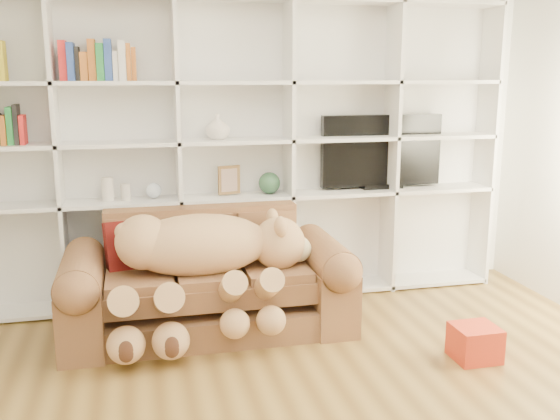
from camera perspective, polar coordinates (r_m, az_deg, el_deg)
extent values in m
cube|color=silver|center=(5.12, -4.56, 7.10)|extent=(5.00, 0.02, 2.70)
cube|color=white|center=(5.10, -4.47, 5.39)|extent=(4.40, 0.03, 2.40)
cube|color=white|center=(4.92, -19.60, 4.44)|extent=(0.03, 0.35, 2.40)
cube|color=white|center=(4.90, -9.29, 4.97)|extent=(0.03, 0.35, 2.40)
cube|color=white|center=(5.03, 0.79, 5.33)|extent=(0.03, 0.35, 2.40)
cube|color=white|center=(5.32, 10.07, 5.51)|extent=(0.03, 0.35, 2.40)
cube|color=white|center=(5.72, 18.23, 5.56)|extent=(0.03, 0.35, 2.40)
cube|color=white|center=(5.22, -3.98, -7.67)|extent=(4.40, 0.35, 0.03)
cube|color=white|center=(5.00, -4.12, 1.19)|extent=(4.40, 0.35, 0.03)
cube|color=white|center=(4.94, -4.20, 6.32)|extent=(4.40, 0.35, 0.03)
cube|color=white|center=(4.91, -4.29, 11.55)|extent=(4.40, 0.35, 0.03)
cube|color=brown|center=(4.58, -6.48, -9.74)|extent=(1.92, 0.78, 0.20)
cube|color=brown|center=(4.46, -6.55, -6.23)|extent=(1.43, 0.64, 0.27)
cube|color=brown|center=(4.74, -7.13, -2.66)|extent=(1.43, 0.18, 0.50)
cube|color=brown|center=(4.51, -17.54, -8.53)|extent=(0.29, 0.87, 0.50)
cube|color=brown|center=(4.69, 4.03, -7.16)|extent=(0.29, 0.87, 0.50)
cylinder|color=brown|center=(4.43, -17.75, -5.48)|extent=(0.29, 0.82, 0.29)
cylinder|color=brown|center=(4.61, 4.08, -4.21)|extent=(0.29, 0.82, 0.29)
ellipsoid|color=tan|center=(4.35, -7.41, -3.17)|extent=(0.99, 0.48, 0.43)
sphere|color=tan|center=(4.32, -12.41, -2.88)|extent=(0.38, 0.38, 0.38)
sphere|color=tan|center=(4.44, -0.12, -3.07)|extent=(0.38, 0.38, 0.38)
sphere|color=#C9B684|center=(4.49, 1.69, -3.58)|extent=(0.19, 0.19, 0.19)
sphere|color=#3F2316|center=(4.51, 2.59, -3.63)|extent=(0.06, 0.06, 0.06)
ellipsoid|color=tan|center=(4.28, 0.06, -1.55)|extent=(0.09, 0.15, 0.15)
ellipsoid|color=tan|center=(4.53, -0.72, -0.76)|extent=(0.09, 0.15, 0.15)
sphere|color=tan|center=(4.30, -14.05, -1.97)|extent=(0.13, 0.13, 0.13)
cylinder|color=tan|center=(4.15, -4.50, -7.21)|extent=(0.16, 0.46, 0.33)
cylinder|color=tan|center=(4.19, -1.24, -6.98)|extent=(0.16, 0.46, 0.33)
cylinder|color=tan|center=(4.12, -14.04, -8.21)|extent=(0.19, 0.53, 0.39)
cylinder|color=tan|center=(4.13, -10.20, -8.01)|extent=(0.19, 0.53, 0.39)
sphere|color=tan|center=(4.08, -4.13, -10.38)|extent=(0.20, 0.20, 0.20)
sphere|color=tan|center=(4.13, -0.79, -10.10)|extent=(0.20, 0.20, 0.20)
sphere|color=tan|center=(4.07, -13.89, -11.86)|extent=(0.24, 0.24, 0.24)
sphere|color=tan|center=(4.07, -9.96, -11.65)|extent=(0.24, 0.24, 0.24)
cube|color=#601210|center=(4.56, -13.34, -3.25)|extent=(0.41, 0.29, 0.39)
cube|color=red|center=(4.32, 17.39, -11.50)|extent=(0.28, 0.26, 0.22)
cube|color=black|center=(5.34, 9.24, 5.40)|extent=(1.05, 0.08, 0.60)
cube|color=black|center=(5.38, 9.13, 2.24)|extent=(0.35, 0.18, 0.04)
cube|color=brown|center=(4.97, -4.68, 2.76)|extent=(0.18, 0.07, 0.23)
sphere|color=#2B5538|center=(5.04, -0.98, 2.48)|extent=(0.18, 0.18, 0.18)
cylinder|color=beige|center=(4.93, -15.49, 1.84)|extent=(0.12, 0.12, 0.18)
cylinder|color=beige|center=(4.93, -13.93, 1.61)|extent=(0.09, 0.09, 0.13)
sphere|color=silver|center=(4.93, -11.48, 1.76)|extent=(0.12, 0.12, 0.12)
imported|color=silver|center=(4.91, -5.72, 7.59)|extent=(0.19, 0.19, 0.20)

